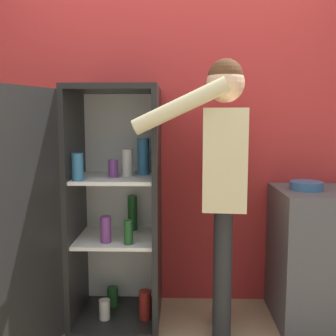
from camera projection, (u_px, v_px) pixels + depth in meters
The scene contains 5 objects.
wall_back at pixel (174, 135), 2.95m from camera, with size 7.00×0.06×2.55m.
refrigerator at pixel (100, 209), 2.61m from camera, with size 0.85×1.12×1.61m.
person at pixel (222, 163), 2.45m from camera, with size 0.70×0.60×1.76m.
counter at pixel (321, 256), 2.68m from camera, with size 0.62×0.58×0.92m.
bowl at pixel (306, 186), 2.63m from camera, with size 0.22×0.22×0.06m.
Camera 1 is at (0.03, -1.97, 1.40)m, focal length 42.00 mm.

